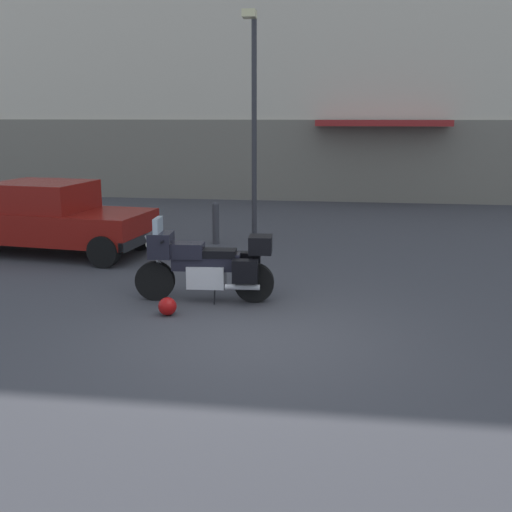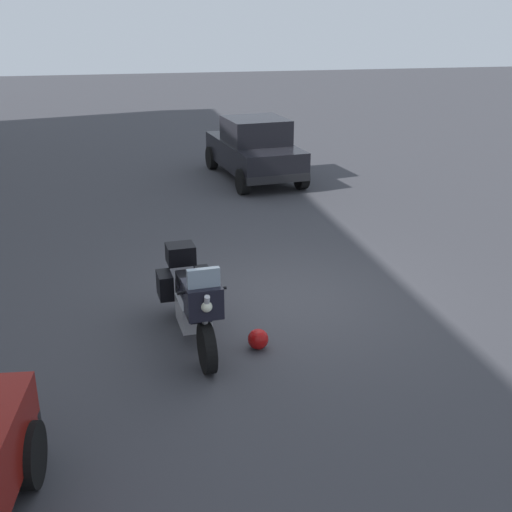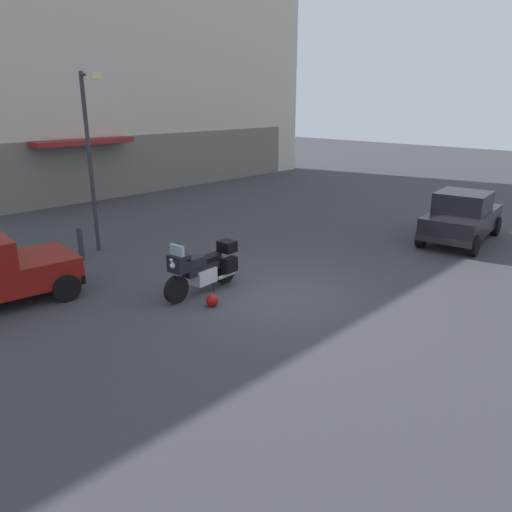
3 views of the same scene
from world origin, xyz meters
The scene contains 7 objects.
ground_plane centered at (0.00, 0.00, 0.00)m, with size 80.00×80.00×0.00m, color #38383D.
building_facade_rear centered at (0.00, 14.83, 6.29)m, with size 34.80×3.40×12.68m.
motorcycle centered at (-0.98, 1.54, 0.62)m, with size 2.26×0.79×1.36m.
helmet centered at (-1.41, 0.73, 0.14)m, with size 0.28×0.28×0.28m, color #990C0C.
car_sedan_far centered at (-5.20, 4.48, 0.78)m, with size 4.71×2.39×1.56m.
streetlamp_curbside centered at (-0.94, 6.39, 3.13)m, with size 0.28×0.94×5.20m.
bollard_curbside centered at (-1.77, 5.99, 0.53)m, with size 0.16×0.16×1.00m.
Camera 1 is at (1.15, -7.72, 2.94)m, focal length 42.64 mm.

